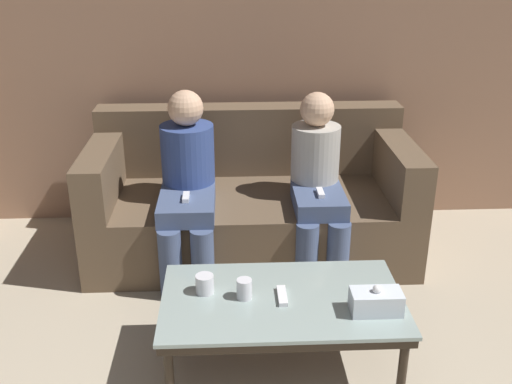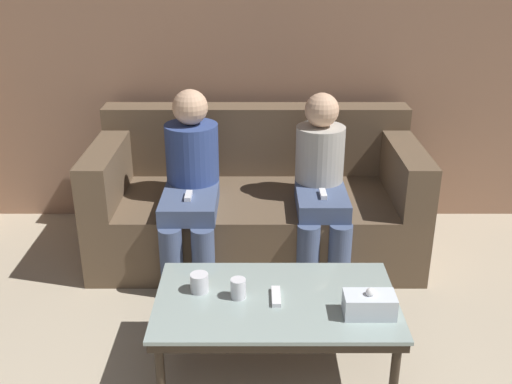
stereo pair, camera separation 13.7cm
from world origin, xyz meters
The scene contains 9 objects.
wall_back centered at (0.00, 3.73, 1.30)m, with size 12.00×0.06×2.60m.
couch centered at (0.00, 3.20, 0.32)m, with size 2.00×0.93×0.87m.
coffee_table centered at (0.09, 1.97, 0.36)m, with size 1.09×0.64×0.40m.
cup_near_left centered at (-0.08, 1.97, 0.44)m, with size 0.07×0.07×0.09m.
cup_near_right centered at (-0.26, 2.03, 0.44)m, with size 0.08×0.08×0.09m.
tissue_box centered at (0.48, 1.84, 0.45)m, with size 0.22×0.12×0.13m.
game_remote centered at (0.09, 1.97, 0.41)m, with size 0.04×0.15×0.02m.
seated_person_left_end centered at (-0.39, 2.97, 0.58)m, with size 0.32×0.69×1.08m.
seated_person_mid_left centered at (0.39, 2.97, 0.56)m, with size 0.31×0.63×1.06m.
Camera 1 is at (-0.14, -0.31, 1.89)m, focal length 42.00 mm.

